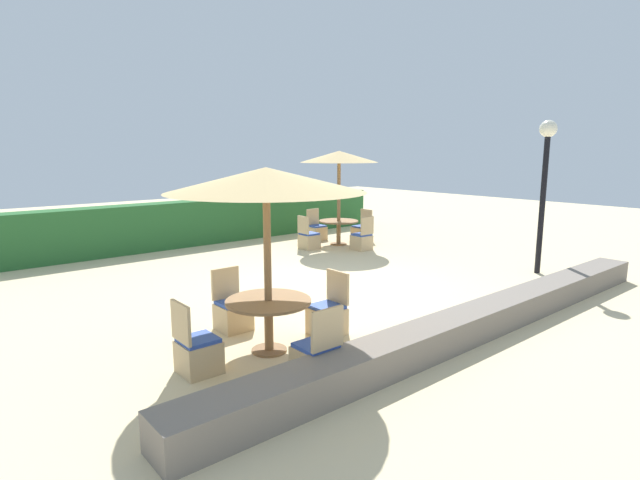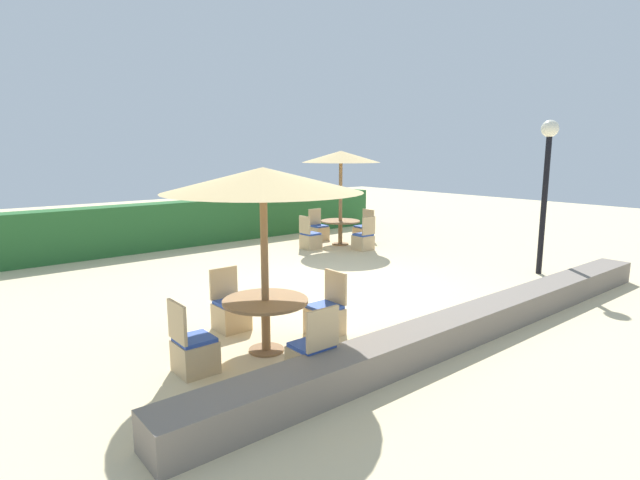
% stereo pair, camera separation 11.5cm
% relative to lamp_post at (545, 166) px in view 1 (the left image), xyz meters
% --- Properties ---
extents(ground_plane, '(40.00, 40.00, 0.00)m').
position_rel_lamp_post_xyz_m(ground_plane, '(-4.26, 1.85, -2.35)').
color(ground_plane, beige).
extents(hedge_row, '(13.00, 0.70, 1.27)m').
position_rel_lamp_post_xyz_m(hedge_row, '(-4.26, 8.07, -1.72)').
color(hedge_row, '#28602D').
rests_on(hedge_row, ground_plane).
extents(stone_border, '(10.00, 0.56, 0.41)m').
position_rel_lamp_post_xyz_m(stone_border, '(-4.26, -1.27, -2.14)').
color(stone_border, slate).
rests_on(stone_border, ground_plane).
extents(lamp_post, '(0.36, 0.36, 3.32)m').
position_rel_lamp_post_xyz_m(lamp_post, '(0.00, 0.00, 0.00)').
color(lamp_post, black).
rests_on(lamp_post, ground_plane).
extents(parasol_front_left, '(2.59, 2.59, 2.48)m').
position_rel_lamp_post_xyz_m(parasol_front_left, '(-7.06, 0.19, -0.04)').
color(parasol_front_left, olive).
rests_on(parasol_front_left, ground_plane).
extents(round_table_front_left, '(1.15, 1.15, 0.72)m').
position_rel_lamp_post_xyz_m(round_table_front_left, '(-7.06, 0.19, -1.77)').
color(round_table_front_left, olive).
rests_on(round_table_front_left, ground_plane).
extents(patio_chair_front_left_west, '(0.46, 0.46, 0.93)m').
position_rel_lamp_post_xyz_m(patio_chair_front_left_west, '(-8.11, 0.19, -2.09)').
color(patio_chair_front_left_west, tan).
rests_on(patio_chair_front_left_west, ground_plane).
extents(patio_chair_front_left_north, '(0.46, 0.46, 0.93)m').
position_rel_lamp_post_xyz_m(patio_chair_front_left_north, '(-7.01, 1.24, -2.09)').
color(patio_chair_front_left_north, tan).
rests_on(patio_chair_front_left_north, ground_plane).
extents(patio_chair_front_left_east, '(0.46, 0.46, 0.93)m').
position_rel_lamp_post_xyz_m(patio_chair_front_left_east, '(-6.02, 0.17, -2.09)').
color(patio_chair_front_left_east, tan).
rests_on(patio_chair_front_left_east, ground_plane).
extents(patio_chair_front_left_south, '(0.46, 0.46, 0.93)m').
position_rel_lamp_post_xyz_m(patio_chair_front_left_south, '(-7.11, -0.89, -2.09)').
color(patio_chair_front_left_south, tan).
rests_on(patio_chair_front_left_south, ground_plane).
extents(parasol_back_right, '(2.21, 2.21, 2.67)m').
position_rel_lamp_post_xyz_m(parasol_back_right, '(-1.11, 5.36, 0.14)').
color(parasol_back_right, olive).
rests_on(parasol_back_right, ground_plane).
extents(round_table_back_right, '(1.13, 1.13, 0.70)m').
position_rel_lamp_post_xyz_m(round_table_back_right, '(-1.11, 5.36, -1.79)').
color(round_table_back_right, olive).
rests_on(round_table_back_right, ground_plane).
extents(patio_chair_back_right_west, '(0.46, 0.46, 0.93)m').
position_rel_lamp_post_xyz_m(patio_chair_back_right_west, '(-2.18, 5.40, -2.09)').
color(patio_chair_back_right_west, tan).
rests_on(patio_chair_back_right_west, ground_plane).
extents(patio_chair_back_right_south, '(0.46, 0.46, 0.93)m').
position_rel_lamp_post_xyz_m(patio_chair_back_right_south, '(-1.15, 4.37, -2.09)').
color(patio_chair_back_right_south, tan).
rests_on(patio_chair_back_right_south, ground_plane).
extents(patio_chair_back_right_east, '(0.46, 0.46, 0.93)m').
position_rel_lamp_post_xyz_m(patio_chair_back_right_east, '(-0.12, 5.42, -2.09)').
color(patio_chair_back_right_east, tan).
rests_on(patio_chair_back_right_east, ground_plane).
extents(patio_chair_back_right_north, '(0.46, 0.46, 0.93)m').
position_rel_lamp_post_xyz_m(patio_chair_back_right_north, '(-1.10, 6.37, -2.09)').
color(patio_chair_back_right_north, tan).
rests_on(patio_chair_back_right_north, ground_plane).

